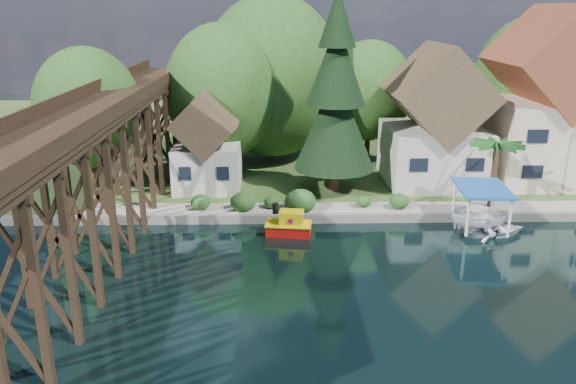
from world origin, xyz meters
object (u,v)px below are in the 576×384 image
house_center (546,108)px  house_left (435,125)px  conifer (336,98)px  boat_canopy (480,211)px  shed (207,147)px  tugboat (289,225)px  palm_tree (497,147)px  trestle_bridge (105,159)px  boat_white_a (494,228)px

house_center → house_left: bearing=-176.8°
conifer → boat_canopy: bearing=-37.8°
shed → tugboat: (6.16, -8.57, -3.19)m
house_center → tugboat: bearing=-153.1°
house_center → shed: bearing=-175.8°
palm_tree → tugboat: size_ratio=1.61×
trestle_bridge → shed: trestle_bridge is taller
trestle_bridge → boat_canopy: bearing=3.3°
trestle_bridge → house_center: house_center is taller
trestle_bridge → conifer: bearing=29.6°
house_center → boat_white_a: 14.51m
conifer → palm_tree: bearing=-20.0°
conifer → house_left: bearing=16.6°
trestle_bridge → boat_white_a: size_ratio=10.98×
conifer → boat_canopy: 13.10m
house_left → tugboat: 16.18m
trestle_bridge → palm_tree: 26.02m
shed → boat_canopy: size_ratio=1.62×
conifer → trestle_bridge: bearing=-150.4°
trestle_bridge → conifer: size_ratio=2.95×
house_left → boat_white_a: size_ratio=2.74×
shed → tugboat: bearing=-54.3°
house_left → boat_canopy: house_left is taller
shed → conifer: conifer is taller
house_left → palm_tree: size_ratio=2.19×
shed → palm_tree: shed is taller
conifer → tugboat: 11.00m
shed → house_center: bearing=4.2°
tugboat → boat_canopy: bearing=2.8°
house_left → trestle_bridge: bearing=-154.8°
palm_tree → boat_white_a: size_ratio=1.25×
house_left → conifer: bearing=-163.4°
tugboat → boat_canopy: boat_canopy is taller
tugboat → trestle_bridge: bearing=-176.1°
shed → conifer: (9.76, -0.95, 3.89)m
conifer → tugboat: size_ratio=4.78×
house_left → boat_canopy: (0.77, -9.45, -3.87)m
boat_white_a → tugboat: bearing=84.1°
shed → palm_tree: 21.24m
boat_canopy → conifer: bearing=142.2°
shed → palm_tree: size_ratio=1.56×
trestle_bridge → boat_canopy: 24.16m
house_center → tugboat: (-20.84, -10.57, -5.78)m
house_center → boat_canopy: size_ratio=2.86×
palm_tree → boat_canopy: 5.09m
boat_white_a → boat_canopy: (-0.66, 0.88, 0.85)m
conifer → boat_white_a: size_ratio=3.72×
tugboat → shed: bearing=125.7°
conifer → shed: bearing=174.4°
boat_white_a → boat_canopy: boat_canopy is taller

